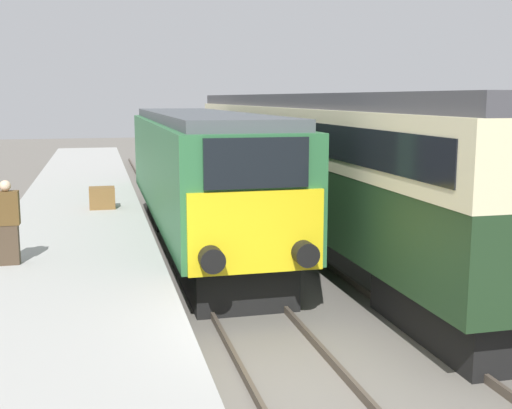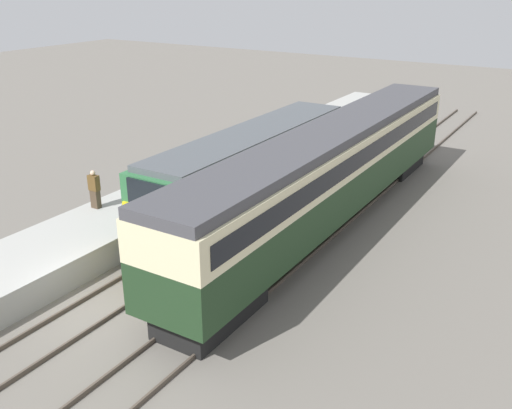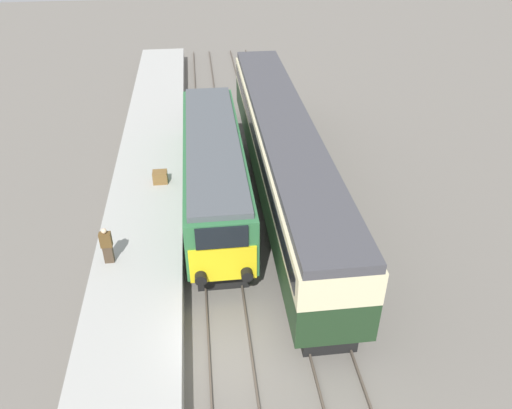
# 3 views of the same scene
# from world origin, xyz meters

# --- Properties ---
(ground_plane) EXTENTS (120.00, 120.00, 0.00)m
(ground_plane) POSITION_xyz_m (0.00, 0.00, 0.00)
(ground_plane) COLOR slate
(platform_left) EXTENTS (3.50, 50.00, 1.04)m
(platform_left) POSITION_xyz_m (-3.30, 8.00, 0.52)
(platform_left) COLOR #A8A8A3
(platform_left) RESTS_ON ground_plane
(rails_near_track) EXTENTS (1.51, 60.00, 0.14)m
(rails_near_track) POSITION_xyz_m (0.00, 5.00, 0.07)
(rails_near_track) COLOR #4C4238
(rails_near_track) RESTS_ON ground_plane
(rails_far_track) EXTENTS (1.50, 60.00, 0.14)m
(rails_far_track) POSITION_xyz_m (3.40, 5.00, 0.07)
(rails_far_track) COLOR #4C4238
(rails_far_track) RESTS_ON ground_plane
(locomotive) EXTENTS (2.70, 13.58, 3.72)m
(locomotive) POSITION_xyz_m (0.00, 9.32, 2.07)
(locomotive) COLOR black
(locomotive) RESTS_ON ground_plane
(passenger_carriage) EXTENTS (2.75, 21.41, 4.21)m
(passenger_carriage) POSITION_xyz_m (3.40, 9.94, 2.56)
(passenger_carriage) COLOR black
(passenger_carriage) RESTS_ON ground_plane
(person_on_platform) EXTENTS (0.44, 0.26, 1.58)m
(person_on_platform) POSITION_xyz_m (-4.36, 4.30, 1.82)
(person_on_platform) COLOR #473828
(person_on_platform) RESTS_ON platform_left
(luggage_crate) EXTENTS (0.70, 0.56, 0.60)m
(luggage_crate) POSITION_xyz_m (-2.63, 10.16, 1.34)
(luggage_crate) COLOR brown
(luggage_crate) RESTS_ON platform_left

